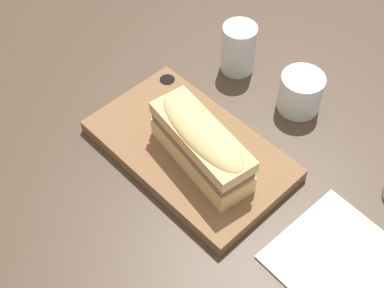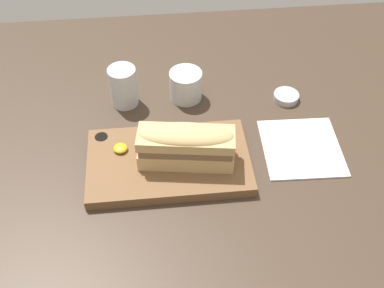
{
  "view_description": "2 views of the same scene",
  "coord_description": "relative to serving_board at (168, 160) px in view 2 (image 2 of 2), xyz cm",
  "views": [
    {
      "loc": [
        31.27,
        -36.81,
        71.66
      ],
      "look_at": [
        -4.77,
        -2.09,
        8.89
      ],
      "focal_mm": 50.0,
      "sensor_mm": 36.0,
      "label": 1
    },
    {
      "loc": [
        -9.29,
        -64.9,
        76.06
      ],
      "look_at": [
        -2.87,
        -2.07,
        10.09
      ],
      "focal_mm": 45.0,
      "sensor_mm": 36.0,
      "label": 2
    }
  ],
  "objects": [
    {
      "name": "dining_table",
      "position": [
        7.5,
        -0.48,
        -2.16
      ],
      "size": [
        191.19,
        116.11,
        2.0
      ],
      "color": "#423326",
      "rests_on": "ground"
    },
    {
      "name": "serving_board",
      "position": [
        0.0,
        0.0,
        0.0
      ],
      "size": [
        32.7,
        19.48,
        2.37
      ],
      "color": "brown",
      "rests_on": "dining_table"
    },
    {
      "name": "sandwich",
      "position": [
        3.6,
        -1.41,
        5.84
      ],
      "size": [
        19.47,
        9.22,
        8.73
      ],
      "rotation": [
        0.0,
        0.0,
        -0.15
      ],
      "color": "tan",
      "rests_on": "serving_board"
    },
    {
      "name": "mustard_dollop",
      "position": [
        -9.47,
        2.72,
        1.73
      ],
      "size": [
        2.91,
        2.91,
        1.16
      ],
      "color": "gold",
      "rests_on": "serving_board"
    },
    {
      "name": "water_glass",
      "position": [
        -8.63,
        20.1,
        2.97
      ],
      "size": [
        6.24,
        6.24,
        9.5
      ],
      "color": "silver",
      "rests_on": "dining_table"
    },
    {
      "name": "wine_glass",
      "position": [
        5.55,
        20.62,
        1.94
      ],
      "size": [
        7.5,
        7.5,
        6.99
      ],
      "color": "silver",
      "rests_on": "dining_table"
    },
    {
      "name": "napkin",
      "position": [
        28.3,
        1.53,
        -0.96
      ],
      "size": [
        16.85,
        17.68,
        0.4
      ],
      "rotation": [
        0.0,
        0.0,
        -0.04
      ],
      "color": "white",
      "rests_on": "dining_table"
    },
    {
      "name": "condiment_dish",
      "position": [
        28.73,
        17.35,
        -0.36
      ],
      "size": [
        5.86,
        5.86,
        1.59
      ],
      "color": "#B2B2B7",
      "rests_on": "dining_table"
    }
  ]
}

